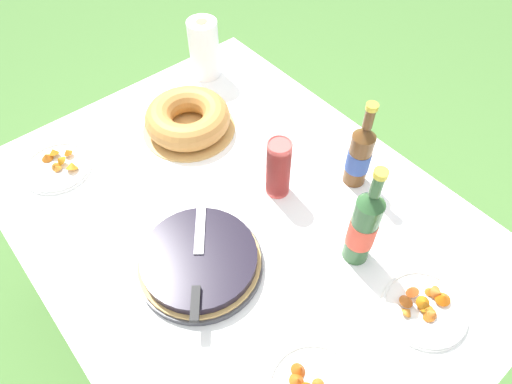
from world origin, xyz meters
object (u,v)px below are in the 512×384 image
at_px(berry_tart, 200,261).
at_px(snack_plate_right, 425,307).
at_px(cider_bottle_green, 364,227).
at_px(cider_bottle_amber, 360,155).
at_px(serving_knife, 198,264).
at_px(bundt_cake, 188,119).
at_px(cup_stack, 278,168).
at_px(snack_plate_near, 57,166).
at_px(paper_towel_roll, 204,49).

bearing_deg(berry_tart, snack_plate_right, 37.63).
xyz_separation_m(cider_bottle_green, cider_bottle_amber, (-0.19, 0.20, -0.02)).
relative_size(berry_tart, snack_plate_right, 1.58).
distance_m(serving_knife, bundt_cake, 0.57).
bearing_deg(serving_knife, bundt_cake, 6.62).
bearing_deg(bundt_cake, cup_stack, 7.49).
relative_size(cider_bottle_green, cider_bottle_amber, 1.14).
relative_size(bundt_cake, cider_bottle_amber, 1.04).
distance_m(berry_tart, cider_bottle_amber, 0.56).
relative_size(cup_stack, snack_plate_near, 0.93).
height_order(cup_stack, paper_towel_roll, paper_towel_roll).
xyz_separation_m(cup_stack, cider_bottle_green, (0.31, 0.01, 0.03)).
distance_m(berry_tart, snack_plate_right, 0.59).
bearing_deg(berry_tart, paper_towel_roll, 142.69).
xyz_separation_m(cup_stack, snack_plate_near, (-0.52, -0.48, -0.09)).
relative_size(cider_bottle_green, snack_plate_near, 1.61).
bearing_deg(snack_plate_near, berry_tart, 13.71).
xyz_separation_m(berry_tart, snack_plate_near, (-0.58, -0.14, -0.02)).
xyz_separation_m(cup_stack, paper_towel_roll, (-0.61, 0.18, 0.01)).
bearing_deg(serving_knife, berry_tart, 0.00).
bearing_deg(cup_stack, serving_knife, -76.14).
bearing_deg(cider_bottle_green, paper_towel_roll, 169.79).
relative_size(serving_knife, cider_bottle_amber, 1.01).
relative_size(bundt_cake, cup_stack, 1.57).
bearing_deg(berry_tart, cup_stack, 100.87).
relative_size(snack_plate_near, snack_plate_right, 1.00).
relative_size(bundt_cake, snack_plate_right, 1.47).
xyz_separation_m(bundt_cake, snack_plate_near, (-0.12, -0.43, -0.04)).
distance_m(berry_tart, bundt_cake, 0.54).
bearing_deg(bundt_cake, serving_knife, -31.95).
bearing_deg(paper_towel_roll, snack_plate_near, -81.96).
distance_m(cider_bottle_green, snack_plate_near, 0.97).
relative_size(bundt_cake, cider_bottle_green, 0.91).
distance_m(berry_tart, paper_towel_roll, 0.85).
bearing_deg(cup_stack, paper_towel_roll, 163.79).
bearing_deg(snack_plate_near, cider_bottle_amber, 47.15).
xyz_separation_m(cider_bottle_green, snack_plate_near, (-0.83, -0.49, -0.12)).
bearing_deg(paper_towel_roll, cider_bottle_green, -10.21).
bearing_deg(cider_bottle_amber, berry_tart, -96.08).
height_order(berry_tart, snack_plate_near, berry_tart).
bearing_deg(berry_tart, serving_knife, -38.56).
xyz_separation_m(bundt_cake, cider_bottle_amber, (0.52, 0.26, 0.07)).
relative_size(bundt_cake, snack_plate_near, 1.46).
relative_size(cup_stack, snack_plate_right, 0.94).
bearing_deg(bundt_cake, paper_towel_roll, 132.71).
bearing_deg(snack_plate_right, cider_bottle_green, -176.63).
bearing_deg(cup_stack, snack_plate_near, -137.21).
height_order(berry_tart, cider_bottle_amber, cider_bottle_amber).
bearing_deg(cider_bottle_amber, cider_bottle_green, -46.95).
height_order(serving_knife, cider_bottle_amber, cider_bottle_amber).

